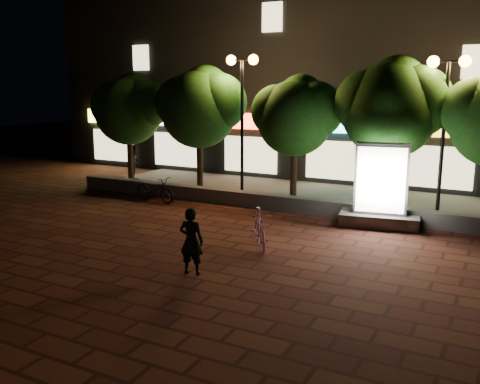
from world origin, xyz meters
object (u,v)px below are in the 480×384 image
Objects in this scene: tree_mid at (297,113)px; tree_right at (392,105)px; scooter_pink at (260,229)px; street_lamp_left at (242,90)px; ad_kiosk at (381,193)px; tree_left at (201,105)px; pedestrian at (135,162)px; scooter_parked at (155,189)px; street_lamp_right at (446,95)px; tree_far_left at (130,107)px; rider at (191,241)px.

tree_right is at bearing 0.00° from tree_mid.
tree_right reaches higher than scooter_pink.
street_lamp_left is 6.54m from ad_kiosk.
tree_left is 7.30m from tree_right.
tree_left is 3.12× the size of pedestrian.
tree_right is (3.31, 0.00, 0.35)m from tree_mid.
pedestrian is at bearing 55.13° from scooter_parked.
ad_kiosk is at bearing -17.03° from street_lamp_left.
tree_left is at bearing 99.49° from scooter_pink.
scooter_pink is at bearing -124.86° from street_lamp_right.
tree_left reaches higher than scooter_pink.
scooter_parked is (-9.43, -2.20, -3.43)m from street_lamp_right.
pedestrian is at bearing 174.03° from tree_left.
ad_kiosk is at bearing -29.30° from tree_mid.
tree_left is at bearing 0.00° from tree_far_left.
rider is at bearing -115.12° from ad_kiosk.
ad_kiosk is 11.43m from pedestrian.
tree_mid is at bearing 176.96° from street_lamp_right.
rider reaches higher than scooter_pink.
street_lamp_right reaches higher than rider.
tree_mid is 2.87× the size of pedestrian.
street_lamp_left is 3.36× the size of rider.
street_lamp_right is (12.45, -0.26, 0.60)m from tree_far_left.
ad_kiosk is at bearing -79.68° from scooter_parked.
rider is at bearing -108.26° from tree_right.
tree_right reaches higher than scooter_parked.
tree_far_left is 11.40m from ad_kiosk.
pedestrian is at bearing 116.50° from tree_far_left.
scooter_pink is (1.22, -5.62, -2.70)m from tree_mid.
street_lamp_left is 1.04× the size of street_lamp_right.
tree_mid reaches higher than pedestrian.
tree_right is 2.84× the size of scooter_parked.
ad_kiosk is (3.50, -1.96, -2.20)m from tree_mid.
street_lamp_left reaches higher than tree_right.
tree_mid is 0.87× the size of street_lamp_left.
tree_far_left is 2.72× the size of scooter_pink.
street_lamp_left reaches higher than tree_far_left.
tree_left is 4.52m from pedestrian.
rider is at bearing -130.46° from scooter_parked.
tree_mid reaches higher than ad_kiosk.
pedestrian is at bearing 112.65° from scooter_pink.
tree_far_left is at bearing -180.00° from tree_left.
tree_right is 8.89m from rider.
tree_left is at bearing 178.32° from street_lamp_right.
street_lamp_left is at bearing -177.19° from tree_right.
tree_left reaches higher than tree_far_left.
tree_right reaches higher than street_lamp_right.
street_lamp_right is 3.18× the size of pedestrian.
pedestrian is (-7.69, 0.39, -2.35)m from tree_mid.
tree_left is 4.00m from tree_mid.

